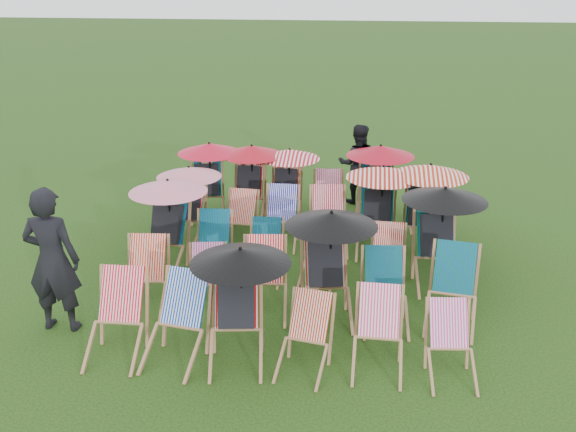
# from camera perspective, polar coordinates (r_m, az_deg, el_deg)

# --- Properties ---
(ground) EXTENTS (100.00, 100.00, 0.00)m
(ground) POSITION_cam_1_polar(r_m,az_deg,el_deg) (9.72, 0.85, -5.58)
(ground) COLOR black
(ground) RESTS_ON ground
(deckchair_0) EXTENTS (0.67, 0.92, 0.98)m
(deckchair_0) POSITION_cam_1_polar(r_m,az_deg,el_deg) (7.98, -15.08, -8.80)
(deckchair_0) COLOR #9C6E49
(deckchair_0) RESTS_ON ground
(deckchair_1) EXTENTS (0.80, 1.01, 0.99)m
(deckchair_1) POSITION_cam_1_polar(r_m,az_deg,el_deg) (7.74, -9.95, -9.29)
(deckchair_1) COLOR #9C6E49
(deckchair_1) RESTS_ON ground
(deckchair_2) EXTENTS (1.18, 1.26, 1.39)m
(deckchair_2) POSITION_cam_1_polar(r_m,az_deg,el_deg) (7.54, -4.53, -7.82)
(deckchair_2) COLOR #9C6E49
(deckchair_2) RESTS_ON ground
(deckchair_3) EXTENTS (0.71, 0.88, 0.85)m
(deckchair_3) POSITION_cam_1_polar(r_m,az_deg,el_deg) (7.48, 1.50, -10.74)
(deckchair_3) COLOR #9C6E49
(deckchair_3) RESTS_ON ground
(deckchair_4) EXTENTS (0.62, 0.85, 0.91)m
(deckchair_4) POSITION_cam_1_polar(r_m,az_deg,el_deg) (7.55, 8.04, -10.39)
(deckchair_4) COLOR #9C6E49
(deckchair_4) RESTS_ON ground
(deckchair_5) EXTENTS (0.62, 0.81, 0.83)m
(deckchair_5) POSITION_cam_1_polar(r_m,az_deg,el_deg) (7.59, 14.35, -11.10)
(deckchair_5) COLOR #9C6E49
(deckchair_5) RESTS_ON ground
(deckchair_6) EXTENTS (0.69, 0.91, 0.94)m
(deckchair_6) POSITION_cam_1_polar(r_m,az_deg,el_deg) (8.92, -12.71, -5.36)
(deckchair_6) COLOR #9C6E49
(deckchair_6) RESTS_ON ground
(deckchair_7) EXTENTS (0.67, 0.85, 0.84)m
(deckchair_7) POSITION_cam_1_polar(r_m,az_deg,el_deg) (8.78, -7.21, -5.80)
(deckchair_7) COLOR #9C6E49
(deckchair_7) RESTS_ON ground
(deckchair_8) EXTENTS (0.73, 0.95, 0.97)m
(deckchair_8) POSITION_cam_1_polar(r_m,az_deg,el_deg) (8.62, -2.14, -5.71)
(deckchair_8) COLOR #9C6E49
(deckchair_8) RESTS_ON ground
(deckchair_9) EXTENTS (1.22, 1.32, 1.45)m
(deckchair_9) POSITION_cam_1_polar(r_m,az_deg,el_deg) (8.43, 3.54, -4.28)
(deckchair_9) COLOR #9C6E49
(deckchair_9) RESTS_ON ground
(deckchair_10) EXTENTS (0.70, 0.92, 0.95)m
(deckchair_10) POSITION_cam_1_polar(r_m,az_deg,el_deg) (8.43, 8.61, -6.69)
(deckchair_10) COLOR #9C6E49
(deckchair_10) RESTS_ON ground
(deckchair_11) EXTENTS (0.80, 1.01, 1.00)m
(deckchair_11) POSITION_cam_1_polar(r_m,az_deg,el_deg) (8.59, 14.42, -6.38)
(deckchair_11) COLOR #9C6E49
(deckchair_11) RESTS_ON ground
(deckchair_12) EXTENTS (1.19, 1.25, 1.41)m
(deckchair_12) POSITION_cam_1_polar(r_m,az_deg,el_deg) (9.94, -10.90, -0.66)
(deckchair_12) COLOR #9C6E49
(deckchair_12) RESTS_ON ground
(deckchair_13) EXTENTS (0.65, 0.87, 0.90)m
(deckchair_13) POSITION_cam_1_polar(r_m,az_deg,el_deg) (9.79, -6.76, -2.63)
(deckchair_13) COLOR #9C6E49
(deckchair_13) RESTS_ON ground
(deckchair_14) EXTENTS (0.56, 0.78, 0.84)m
(deckchair_14) POSITION_cam_1_polar(r_m,az_deg,el_deg) (9.58, -2.16, -3.22)
(deckchair_14) COLOR #9C6E49
(deckchair_14) RESTS_ON ground
(deckchair_15) EXTENTS (0.69, 0.85, 0.83)m
(deckchair_15) POSITION_cam_1_polar(r_m,az_deg,el_deg) (9.55, 2.96, -3.38)
(deckchair_15) COLOR #9C6E49
(deckchair_15) RESTS_ON ground
(deckchair_16) EXTENTS (0.59, 0.80, 0.84)m
(deckchair_16) POSITION_cam_1_polar(r_m,az_deg,el_deg) (9.52, 8.82, -3.66)
(deckchair_16) COLOR #9C6E49
(deckchair_16) RESTS_ON ground
(deckchair_17) EXTENTS (1.23, 1.30, 1.45)m
(deckchair_17) POSITION_cam_1_polar(r_m,az_deg,el_deg) (9.53, 13.31, -1.68)
(deckchair_17) COLOR #9C6E49
(deckchair_17) RESTS_ON ground
(deckchair_18) EXTENTS (1.09, 1.15, 1.29)m
(deckchair_18) POSITION_cam_1_polar(r_m,az_deg,el_deg) (10.91, -9.05, 1.13)
(deckchair_18) COLOR #9C6E49
(deckchair_18) RESTS_ON ground
(deckchair_19) EXTENTS (0.64, 0.85, 0.87)m
(deckchair_19) POSITION_cam_1_polar(r_m,az_deg,el_deg) (10.74, -4.40, -0.40)
(deckchair_19) COLOR #9C6E49
(deckchair_19) RESTS_ON ground
(deckchair_20) EXTENTS (0.62, 0.87, 0.94)m
(deckchair_20) POSITION_cam_1_polar(r_m,az_deg,el_deg) (10.73, -0.68, -0.18)
(deckchair_20) COLOR #9C6E49
(deckchair_20) RESTS_ON ground
(deckchair_21) EXTENTS (0.75, 0.97, 0.98)m
(deckchair_21) POSITION_cam_1_polar(r_m,az_deg,el_deg) (10.57, 3.62, -0.43)
(deckchair_21) COLOR #9C6E49
(deckchair_21) RESTS_ON ground
(deckchair_22) EXTENTS (1.19, 1.24, 1.42)m
(deckchair_22) POSITION_cam_1_polar(r_m,az_deg,el_deg) (10.48, 8.03, 0.71)
(deckchair_22) COLOR #9C6E49
(deckchair_22) RESTS_ON ground
(deckchair_23) EXTENTS (1.22, 1.29, 1.45)m
(deckchair_23) POSITION_cam_1_polar(r_m,az_deg,el_deg) (10.59, 12.01, 0.78)
(deckchair_23) COLOR #9C6E49
(deckchair_23) RESTS_ON ground
(deckchair_24) EXTENTS (1.17, 1.27, 1.38)m
(deckchair_24) POSITION_cam_1_polar(r_m,az_deg,el_deg) (11.95, -7.14, 3.27)
(deckchair_24) COLOR #9C6E49
(deckchair_24) RESTS_ON ground
(deckchair_25) EXTENTS (1.15, 1.20, 1.37)m
(deckchair_25) POSITION_cam_1_polar(r_m,az_deg,el_deg) (11.80, -3.48, 3.11)
(deckchair_25) COLOR #9C6E49
(deckchair_25) RESTS_ON ground
(deckchair_26) EXTENTS (1.11, 1.15, 1.31)m
(deckchair_26) POSITION_cam_1_polar(r_m,az_deg,el_deg) (11.74, -0.14, 2.91)
(deckchair_26) COLOR #9C6E49
(deckchair_26) RESTS_ON ground
(deckchair_27) EXTENTS (0.65, 0.87, 0.90)m
(deckchair_27) POSITION_cam_1_polar(r_m,az_deg,el_deg) (11.70, 3.60, 1.55)
(deckchair_27) COLOR #9C6E49
(deckchair_27) RESTS_ON ground
(deckchair_28) EXTENTS (1.21, 1.26, 1.44)m
(deckchair_28) POSITION_cam_1_polar(r_m,az_deg,el_deg) (11.61, 7.82, 2.85)
(deckchair_28) COLOR #9C6E49
(deckchair_28) RESTS_ON ground
(deckchair_29) EXTENTS (0.61, 0.81, 0.84)m
(deckchair_29) POSITION_cam_1_polar(r_m,az_deg,el_deg) (11.71, 11.96, 0.97)
(deckchair_29) COLOR #9C6E49
(deckchair_29) RESTS_ON ground
(person_left) EXTENTS (0.71, 0.47, 1.93)m
(person_left) POSITION_cam_1_polar(r_m,az_deg,el_deg) (8.57, -20.22, -3.70)
(person_left) COLOR black
(person_left) RESTS_ON ground
(person_rear) EXTENTS (0.79, 0.62, 1.57)m
(person_rear) POSITION_cam_1_polar(r_m,az_deg,el_deg) (12.67, 6.20, 4.63)
(person_rear) COLOR black
(person_rear) RESTS_ON ground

